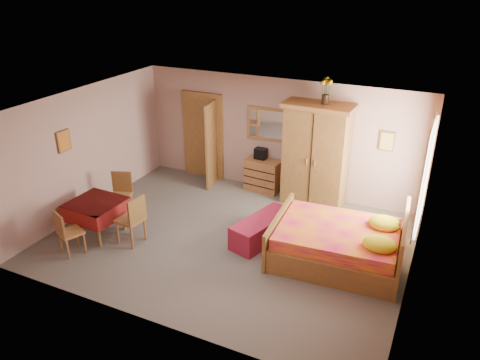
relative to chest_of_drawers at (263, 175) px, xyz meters
The scene contains 23 objects.
floor 2.32m from the chest_of_drawers, 83.62° to the right, with size 6.50×6.50×0.00m, color slate.
ceiling 3.19m from the chest_of_drawers, 83.62° to the right, with size 6.50×6.50×0.00m, color brown.
wall_back 0.98m from the chest_of_drawers, 40.98° to the left, with size 6.50×0.10×2.60m, color tan.
wall_front 4.87m from the chest_of_drawers, 86.95° to the right, with size 6.50×0.10×2.60m, color tan.
wall_left 3.87m from the chest_of_drawers, 142.74° to the right, with size 0.10×5.00×2.60m, color tan.
wall_right 4.28m from the chest_of_drawers, 33.03° to the right, with size 0.10×5.00×2.60m, color tan.
doorway 1.78m from the chest_of_drawers, behind, with size 1.06×0.12×2.15m, color #9E6B35.
window 3.78m from the chest_of_drawers, 17.30° to the right, with size 0.08×1.40×1.95m, color white.
picture_left 4.34m from the chest_of_drawers, 135.85° to the right, with size 0.04×0.32×0.42m, color orange.
picture_back 2.86m from the chest_of_drawers, ahead, with size 0.30×0.04×0.40m, color #D8BF59.
chest_of_drawers is the anchor object (origin of this frame).
wall_mirror 1.19m from the chest_of_drawers, 90.00° to the left, with size 0.96×0.05×0.76m, color white.
stereo 0.51m from the chest_of_drawers, 146.05° to the left, with size 0.27×0.20×0.25m, color black.
floor_lamp 0.81m from the chest_of_drawers, ahead, with size 0.22×0.22×1.75m, color black.
wardrobe 1.45m from the chest_of_drawers, ahead, with size 1.43×0.74×2.24m, color olive.
sunflower_vase 2.53m from the chest_of_drawers, ahead, with size 0.22×0.22×0.54m, color gold.
bed 3.06m from the chest_of_drawers, 42.05° to the right, with size 2.23×1.76×1.03m, color #E11560.
bench 2.17m from the chest_of_drawers, 67.40° to the right, with size 0.51×1.39×0.46m, color maroon.
dining_table 3.80m from the chest_of_drawers, 124.17° to the right, with size 0.94×0.94×0.69m, color maroon.
chair_south 4.40m from the chest_of_drawers, 118.67° to the right, with size 0.39×0.39×0.85m, color #A66E38.
chair_north 3.22m from the chest_of_drawers, 132.73° to the right, with size 0.42×0.42×0.92m, color #AA7339.
chair_west 4.23m from the chest_of_drawers, 132.59° to the right, with size 0.40×0.40×0.88m, color olive.
chair_east 3.40m from the chest_of_drawers, 113.80° to the right, with size 0.44×0.44×0.96m, color #A46737.
Camera 1 is at (3.46, -6.82, 4.74)m, focal length 35.00 mm.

